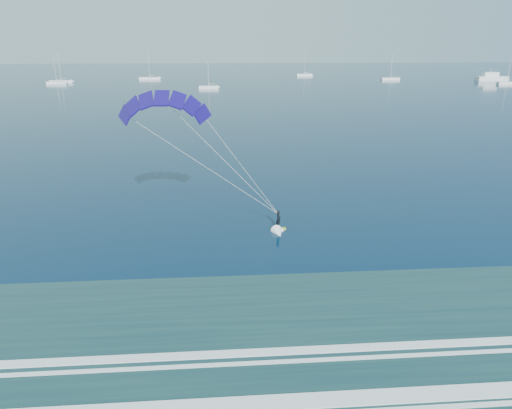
{
  "coord_description": "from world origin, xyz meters",
  "views": [
    {
      "loc": [
        0.56,
        -12.65,
        17.02
      ],
      "look_at": [
        3.31,
        24.15,
        4.05
      ],
      "focal_mm": 32.0,
      "sensor_mm": 36.0,
      "label": 1
    }
  ],
  "objects_px": {
    "sailboat_1": "(57,83)",
    "sailboat_4": "(304,75)",
    "sailboat_2": "(150,78)",
    "sailboat_5": "(390,79)",
    "sailboat_7": "(61,81)",
    "sailboat_6": "(507,83)",
    "motor_yacht": "(491,78)",
    "sailboat_3": "(209,87)",
    "kitesurfer_rig": "(223,160)"
  },
  "relations": [
    {
      "from": "sailboat_7",
      "to": "sailboat_3",
      "type": "bearing_deg",
      "value": -27.05
    },
    {
      "from": "sailboat_4",
      "to": "sailboat_1",
      "type": "bearing_deg",
      "value": -158.27
    },
    {
      "from": "sailboat_3",
      "to": "sailboat_6",
      "type": "xyz_separation_m",
      "value": [
        133.67,
        11.29,
        0.0
      ]
    },
    {
      "from": "sailboat_3",
      "to": "sailboat_4",
      "type": "distance_m",
      "value": 93.16
    },
    {
      "from": "kitesurfer_rig",
      "to": "sailboat_2",
      "type": "xyz_separation_m",
      "value": [
        -36.55,
        207.92,
        -6.91
      ]
    },
    {
      "from": "sailboat_2",
      "to": "motor_yacht",
      "type": "bearing_deg",
      "value": -7.87
    },
    {
      "from": "motor_yacht",
      "to": "sailboat_4",
      "type": "relative_size",
      "value": 1.27
    },
    {
      "from": "sailboat_2",
      "to": "sailboat_3",
      "type": "distance_m",
      "value": 63.25
    },
    {
      "from": "sailboat_6",
      "to": "sailboat_7",
      "type": "height_order",
      "value": "sailboat_7"
    },
    {
      "from": "motor_yacht",
      "to": "sailboat_2",
      "type": "bearing_deg",
      "value": 172.13
    },
    {
      "from": "sailboat_7",
      "to": "sailboat_5",
      "type": "bearing_deg",
      "value": 2.4
    },
    {
      "from": "sailboat_3",
      "to": "sailboat_1",
      "type": "bearing_deg",
      "value": 158.06
    },
    {
      "from": "sailboat_6",
      "to": "sailboat_1",
      "type": "bearing_deg",
      "value": 175.31
    },
    {
      "from": "kitesurfer_rig",
      "to": "sailboat_2",
      "type": "bearing_deg",
      "value": 99.97
    },
    {
      "from": "sailboat_2",
      "to": "sailboat_5",
      "type": "xyz_separation_m",
      "value": [
        122.58,
        -12.5,
        -0.01
      ]
    },
    {
      "from": "motor_yacht",
      "to": "sailboat_6",
      "type": "bearing_deg",
      "value": -102.17
    },
    {
      "from": "kitesurfer_rig",
      "to": "sailboat_5",
      "type": "distance_m",
      "value": 213.63
    },
    {
      "from": "motor_yacht",
      "to": "sailboat_3",
      "type": "distance_m",
      "value": 141.54
    },
    {
      "from": "motor_yacht",
      "to": "sailboat_2",
      "type": "relative_size",
      "value": 1.08
    },
    {
      "from": "motor_yacht",
      "to": "sailboat_5",
      "type": "relative_size",
      "value": 1.23
    },
    {
      "from": "motor_yacht",
      "to": "sailboat_3",
      "type": "xyz_separation_m",
      "value": [
        -138.01,
        -31.4,
        -0.99
      ]
    },
    {
      "from": "motor_yacht",
      "to": "sailboat_7",
      "type": "bearing_deg",
      "value": 178.84
    },
    {
      "from": "sailboat_3",
      "to": "sailboat_6",
      "type": "height_order",
      "value": "sailboat_6"
    },
    {
      "from": "sailboat_1",
      "to": "sailboat_5",
      "type": "height_order",
      "value": "sailboat_5"
    },
    {
      "from": "sailboat_1",
      "to": "sailboat_4",
      "type": "relative_size",
      "value": 1.01
    },
    {
      "from": "sailboat_1",
      "to": "sailboat_7",
      "type": "height_order",
      "value": "sailboat_7"
    },
    {
      "from": "sailboat_4",
      "to": "sailboat_5",
      "type": "bearing_deg",
      "value": -41.98
    },
    {
      "from": "sailboat_1",
      "to": "sailboat_6",
      "type": "xyz_separation_m",
      "value": [
        203.02,
        -16.65,
        -0.01
      ]
    },
    {
      "from": "kitesurfer_rig",
      "to": "sailboat_4",
      "type": "bearing_deg",
      "value": 78.23
    },
    {
      "from": "sailboat_6",
      "to": "sailboat_7",
      "type": "relative_size",
      "value": 0.87
    },
    {
      "from": "kitesurfer_rig",
      "to": "sailboat_3",
      "type": "relative_size",
      "value": 1.42
    },
    {
      "from": "sailboat_3",
      "to": "sailboat_4",
      "type": "xyz_separation_m",
      "value": [
        52.91,
        76.67,
        0.01
      ]
    },
    {
      "from": "motor_yacht",
      "to": "sailboat_1",
      "type": "relative_size",
      "value": 1.26
    },
    {
      "from": "sailboat_6",
      "to": "sailboat_4",
      "type": "bearing_deg",
      "value": 141.01
    },
    {
      "from": "sailboat_5",
      "to": "sailboat_7",
      "type": "relative_size",
      "value": 0.94
    },
    {
      "from": "sailboat_3",
      "to": "sailboat_4",
      "type": "bearing_deg",
      "value": 55.39
    },
    {
      "from": "sailboat_7",
      "to": "sailboat_2",
      "type": "bearing_deg",
      "value": 26.73
    },
    {
      "from": "kitesurfer_rig",
      "to": "sailboat_7",
      "type": "distance_m",
      "value": 203.07
    },
    {
      "from": "motor_yacht",
      "to": "sailboat_6",
      "type": "distance_m",
      "value": 20.6
    },
    {
      "from": "sailboat_2",
      "to": "sailboat_6",
      "type": "relative_size",
      "value": 1.22
    },
    {
      "from": "sailboat_7",
      "to": "sailboat_6",
      "type": "bearing_deg",
      "value": -6.82
    },
    {
      "from": "sailboat_1",
      "to": "sailboat_4",
      "type": "distance_m",
      "value": 131.61
    },
    {
      "from": "kitesurfer_rig",
      "to": "sailboat_4",
      "type": "height_order",
      "value": "kitesurfer_rig"
    },
    {
      "from": "kitesurfer_rig",
      "to": "sailboat_6",
      "type": "distance_m",
      "value": 208.84
    },
    {
      "from": "motor_yacht",
      "to": "sailboat_6",
      "type": "relative_size",
      "value": 1.32
    },
    {
      "from": "sailboat_2",
      "to": "sailboat_6",
      "type": "bearing_deg",
      "value": -14.77
    },
    {
      "from": "sailboat_4",
      "to": "sailboat_2",
      "type": "bearing_deg",
      "value": -165.5
    },
    {
      "from": "sailboat_1",
      "to": "sailboat_5",
      "type": "relative_size",
      "value": 0.98
    },
    {
      "from": "sailboat_5",
      "to": "sailboat_6",
      "type": "distance_m",
      "value": 52.72
    },
    {
      "from": "kitesurfer_rig",
      "to": "sailboat_6",
      "type": "relative_size",
      "value": 1.35
    }
  ]
}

